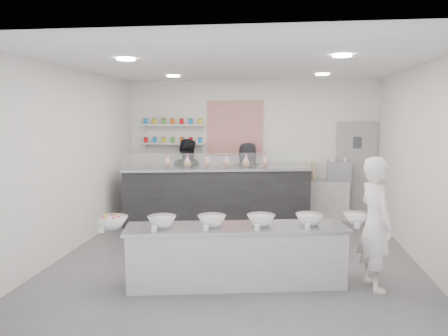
# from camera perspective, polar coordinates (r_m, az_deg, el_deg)

# --- Properties ---
(floor) EXTENTS (6.00, 6.00, 0.00)m
(floor) POSITION_cam_1_polar(r_m,az_deg,el_deg) (7.11, 1.75, -11.47)
(floor) COLOR #515156
(floor) RESTS_ON ground
(ceiling) EXTENTS (6.00, 6.00, 0.00)m
(ceiling) POSITION_cam_1_polar(r_m,az_deg,el_deg) (6.78, 1.85, 13.32)
(ceiling) COLOR white
(ceiling) RESTS_ON floor
(back_wall) EXTENTS (5.50, 0.00, 5.50)m
(back_wall) POSITION_cam_1_polar(r_m,az_deg,el_deg) (9.76, 3.50, 2.58)
(back_wall) COLOR white
(back_wall) RESTS_ON floor
(left_wall) EXTENTS (0.00, 6.00, 6.00)m
(left_wall) POSITION_cam_1_polar(r_m,az_deg,el_deg) (7.56, -19.43, 0.89)
(left_wall) COLOR white
(left_wall) RESTS_ON floor
(right_wall) EXTENTS (0.00, 6.00, 6.00)m
(right_wall) POSITION_cam_1_polar(r_m,az_deg,el_deg) (7.07, 24.56, 0.26)
(right_wall) COLOR white
(right_wall) RESTS_ON floor
(back_door) EXTENTS (0.88, 0.04, 2.10)m
(back_door) POSITION_cam_1_polar(r_m,az_deg,el_deg) (9.90, 16.88, -0.27)
(back_door) COLOR #989895
(back_door) RESTS_ON floor
(pattern_panel) EXTENTS (1.25, 0.03, 1.20)m
(pattern_panel) POSITION_cam_1_polar(r_m,az_deg,el_deg) (9.74, 1.45, 5.23)
(pattern_panel) COLOR #AF201F
(pattern_panel) RESTS_ON back_wall
(jar_shelf_lower) EXTENTS (1.45, 0.22, 0.04)m
(jar_shelf_lower) POSITION_cam_1_polar(r_m,az_deg,el_deg) (9.93, -6.68, 3.20)
(jar_shelf_lower) COLOR silver
(jar_shelf_lower) RESTS_ON back_wall
(jar_shelf_upper) EXTENTS (1.45, 0.22, 0.04)m
(jar_shelf_upper) POSITION_cam_1_polar(r_m,az_deg,el_deg) (9.91, -6.71, 5.62)
(jar_shelf_upper) COLOR silver
(jar_shelf_upper) RESTS_ON back_wall
(preserve_jars) EXTENTS (1.45, 0.10, 0.56)m
(preserve_jars) POSITION_cam_1_polar(r_m,az_deg,el_deg) (9.89, -6.73, 4.81)
(preserve_jars) COLOR red
(preserve_jars) RESTS_ON jar_shelf_lower
(downlight_0) EXTENTS (0.24, 0.24, 0.02)m
(downlight_0) POSITION_cam_1_polar(r_m,az_deg,el_deg) (6.11, -12.68, 13.67)
(downlight_0) COLOR white
(downlight_0) RESTS_ON ceiling
(downlight_1) EXTENTS (0.24, 0.24, 0.02)m
(downlight_1) POSITION_cam_1_polar(r_m,az_deg,el_deg) (5.81, 15.16, 13.95)
(downlight_1) COLOR white
(downlight_1) RESTS_ON ceiling
(downlight_2) EXTENTS (0.24, 0.24, 0.02)m
(downlight_2) POSITION_cam_1_polar(r_m,az_deg,el_deg) (8.59, -6.64, 11.82)
(downlight_2) COLOR white
(downlight_2) RESTS_ON ceiling
(downlight_3) EXTENTS (0.24, 0.24, 0.02)m
(downlight_3) POSITION_cam_1_polar(r_m,az_deg,el_deg) (8.38, 12.72, 11.82)
(downlight_3) COLOR white
(downlight_3) RESTS_ON ceiling
(prep_counter) EXTENTS (2.98, 1.20, 0.79)m
(prep_counter) POSITION_cam_1_polar(r_m,az_deg,el_deg) (5.90, 1.63, -11.33)
(prep_counter) COLOR #B1B1AC
(prep_counter) RESTS_ON floor
(back_bar) EXTENTS (3.87, 1.44, 1.18)m
(back_bar) POSITION_cam_1_polar(r_m,az_deg,el_deg) (9.01, -0.93, -3.62)
(back_bar) COLOR black
(back_bar) RESTS_ON floor
(sneeze_guard) EXTENTS (3.68, 0.77, 0.32)m
(sneeze_guard) POSITION_cam_1_polar(r_m,az_deg,el_deg) (8.57, -0.82, 0.91)
(sneeze_guard) COLOR white
(sneeze_guard) RESTS_ON back_bar
(espresso_ledge) EXTENTS (1.17, 0.37, 0.87)m
(espresso_ledge) POSITION_cam_1_polar(r_m,az_deg,el_deg) (9.71, 12.55, -3.95)
(espresso_ledge) COLOR #B1B1AC
(espresso_ledge) RESTS_ON floor
(espresso_machine) EXTENTS (0.49, 0.34, 0.37)m
(espresso_machine) POSITION_cam_1_polar(r_m,az_deg,el_deg) (9.65, 14.76, -0.35)
(espresso_machine) COLOR #93969E
(espresso_machine) RESTS_ON espresso_ledge
(cup_stacks) EXTENTS (0.26, 0.24, 0.36)m
(cup_stacks) POSITION_cam_1_polar(r_m,az_deg,el_deg) (9.59, 11.30, -0.35)
(cup_stacks) COLOR #D4C48A
(cup_stacks) RESTS_ON espresso_ledge
(prep_bowls) EXTENTS (3.65, 1.15, 0.15)m
(prep_bowls) POSITION_cam_1_polar(r_m,az_deg,el_deg) (5.77, 1.65, -6.88)
(prep_bowls) COLOR white
(prep_bowls) RESTS_ON prep_counter
(label_cards) EXTENTS (3.31, 0.04, 0.07)m
(label_cards) POSITION_cam_1_polar(r_m,az_deg,el_deg) (5.31, 0.07, -8.55)
(label_cards) COLOR white
(label_cards) RESTS_ON prep_counter
(cookie_bags) EXTENTS (2.14, 0.58, 0.27)m
(cookie_bags) POSITION_cam_1_polar(r_m,az_deg,el_deg) (8.90, -0.94, 0.98)
(cookie_bags) COLOR #F698D4
(cookie_bags) RESTS_ON back_bar
(woman_prep) EXTENTS (0.57, 0.72, 1.73)m
(woman_prep) POSITION_cam_1_polar(r_m,az_deg,el_deg) (5.97, 19.19, -6.87)
(woman_prep) COLOR white
(woman_prep) RESTS_ON floor
(staff_left) EXTENTS (0.94, 0.78, 1.73)m
(staff_left) POSITION_cam_1_polar(r_m,az_deg,el_deg) (9.62, -4.95, -1.32)
(staff_left) COLOR black
(staff_left) RESTS_ON floor
(staff_right) EXTENTS (0.84, 0.58, 1.66)m
(staff_right) POSITION_cam_1_polar(r_m,az_deg,el_deg) (9.45, 3.12, -1.66)
(staff_right) COLOR black
(staff_right) RESTS_ON floor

